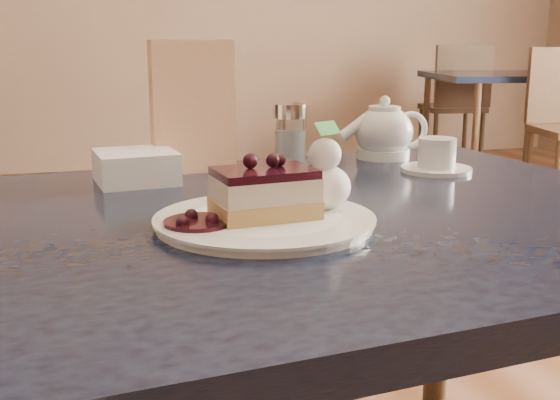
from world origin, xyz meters
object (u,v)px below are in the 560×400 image
object	(u,v)px
dessert_plate	(265,221)
tea_set	(393,138)
bg_table_far_right	(501,173)
main_table	(251,274)
cheesecake_slice	(264,193)

from	to	relation	value
dessert_plate	tea_set	size ratio (longest dim) A/B	1.00
tea_set	bg_table_far_right	distance (m)	3.87
dessert_plate	tea_set	distance (m)	0.54
main_table	cheesecake_slice	bearing A→B (deg)	-90.00
main_table	tea_set	size ratio (longest dim) A/B	4.84
tea_set	main_table	bearing A→B (deg)	-137.37
bg_table_far_right	tea_set	bearing A→B (deg)	-116.72
cheesecake_slice	tea_set	size ratio (longest dim) A/B	0.49
main_table	tea_set	distance (m)	0.52
cheesecake_slice	bg_table_far_right	world-z (taller)	cheesecake_slice
main_table	cheesecake_slice	xyz separation A→B (m)	(0.01, -0.05, 0.13)
main_table	bg_table_far_right	bearing A→B (deg)	45.96
main_table	tea_set	xyz separation A→B (m)	(0.37, 0.34, 0.13)
dessert_plate	bg_table_far_right	size ratio (longest dim) A/B	0.15
main_table	dessert_plate	distance (m)	0.10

